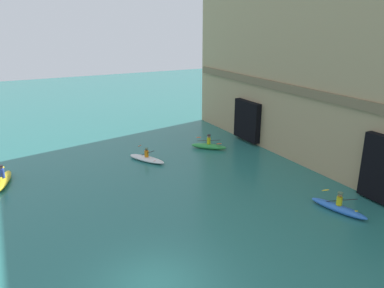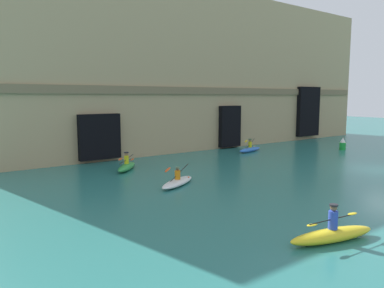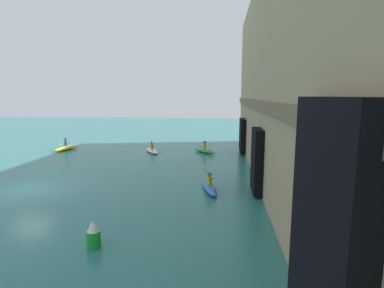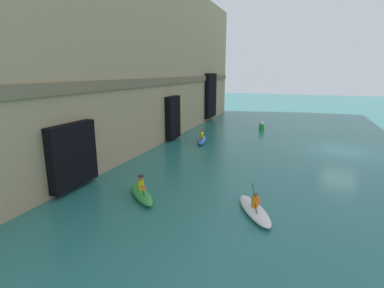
{
  "view_description": "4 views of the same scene",
  "coord_description": "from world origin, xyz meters",
  "views": [
    {
      "loc": [
        11.28,
        -4.22,
        9.76
      ],
      "look_at": [
        -9.33,
        6.58,
        2.09
      ],
      "focal_mm": 35.0,
      "sensor_mm": 36.0,
      "label": 1
    },
    {
      "loc": [
        -24.01,
        -11.4,
        4.72
      ],
      "look_at": [
        -9.68,
        7.81,
        1.67
      ],
      "focal_mm": 35.0,
      "sensor_mm": 36.0,
      "label": 2
    },
    {
      "loc": [
        16.73,
        11.8,
        5.78
      ],
      "look_at": [
        -9.8,
        9.16,
        1.45
      ],
      "focal_mm": 28.0,
      "sensor_mm": 36.0,
      "label": 3
    },
    {
      "loc": [
        -25.03,
        3.15,
        6.01
      ],
      "look_at": [
        -8.35,
        9.3,
        1.68
      ],
      "focal_mm": 28.0,
      "sensor_mm": 36.0,
      "label": 4
    }
  ],
  "objects": [
    {
      "name": "kayak_blue",
      "position": [
        -1.0,
        11.1,
        0.24
      ],
      "size": [
        3.23,
        1.39,
        1.12
      ],
      "rotation": [
        0.0,
        0.0,
        3.38
      ],
      "color": "blue",
      "rests_on": "ground"
    },
    {
      "name": "kayak_white",
      "position": [
        -12.94,
        4.73,
        0.2
      ],
      "size": [
        3.14,
        2.24,
        1.1
      ],
      "rotation": [
        0.0,
        0.0,
        3.65
      ],
      "color": "white",
      "rests_on": "ground"
    },
    {
      "name": "kayak_green",
      "position": [
        -13.21,
        10.12,
        0.26
      ],
      "size": [
        2.5,
        2.53,
        1.19
      ],
      "rotation": [
        0.0,
        0.0,
        3.94
      ],
      "color": "green",
      "rests_on": "ground"
    },
    {
      "name": "cliff_bluff",
      "position": [
        -1.34,
        17.93,
        6.96
      ],
      "size": [
        40.48,
        8.1,
        13.99
      ],
      "color": "tan",
      "rests_on": "ground"
    },
    {
      "name": "marker_buoy",
      "position": [
        6.42,
        6.97,
        0.51
      ],
      "size": [
        0.54,
        0.54,
        1.11
      ],
      "color": "green",
      "rests_on": "ground"
    },
    {
      "name": "kayak_yellow",
      "position": [
        -13.31,
        -4.73,
        0.26
      ],
      "size": [
        3.39,
        1.46,
        1.26
      ],
      "rotation": [
        0.0,
        0.0,
        2.9
      ],
      "color": "yellow",
      "rests_on": "ground"
    }
  ]
}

